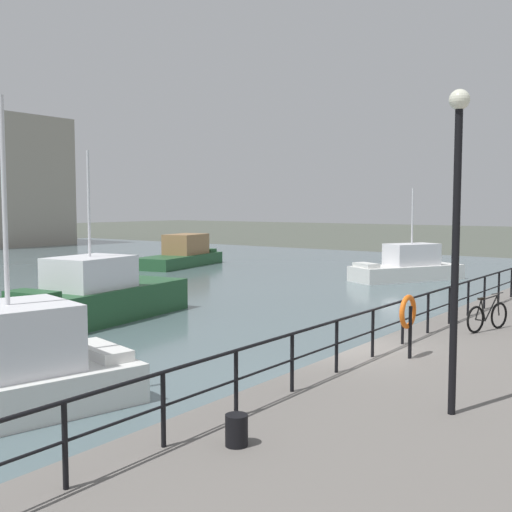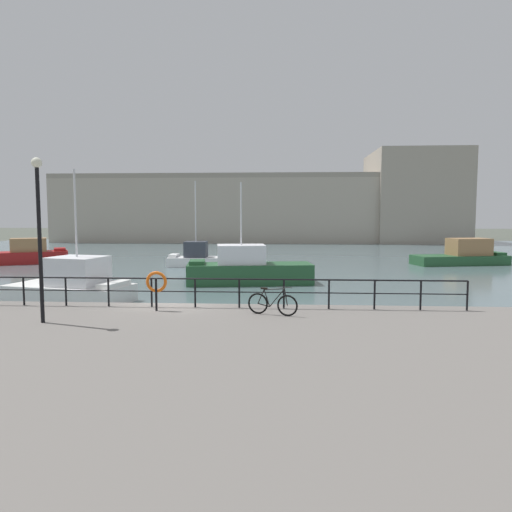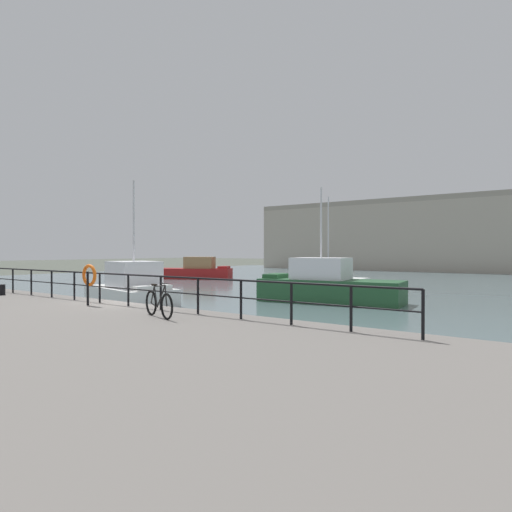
{
  "view_description": "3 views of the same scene",
  "coord_description": "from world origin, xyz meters",
  "px_view_note": "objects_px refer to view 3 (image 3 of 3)",
  "views": [
    {
      "loc": [
        -12.96,
        -6.81,
        4.29
      ],
      "look_at": [
        1.82,
        4.2,
        2.8
      ],
      "focal_mm": 44.0,
      "sensor_mm": 36.0,
      "label": 1
    },
    {
      "loc": [
        4.36,
        -17.86,
        4.39
      ],
      "look_at": [
        3.11,
        2.47,
        2.56
      ],
      "focal_mm": 33.74,
      "sensor_mm": 36.0,
      "label": 2
    },
    {
      "loc": [
        13.6,
        -10.35,
        2.81
      ],
      "look_at": [
        2.58,
        4.41,
        2.6
      ],
      "focal_mm": 31.89,
      "sensor_mm": 36.0,
      "label": 3
    }
  ],
  "objects_px": {
    "moored_blue_motorboat": "(331,278)",
    "moored_red_daysailer": "(327,286)",
    "moored_cabin_cruiser": "(194,271)",
    "mooring_bollard": "(1,290)",
    "parked_bicycle": "(159,304)",
    "life_ring_stand": "(89,277)",
    "moored_white_yacht": "(131,288)"
  },
  "relations": [
    {
      "from": "moored_blue_motorboat",
      "to": "life_ring_stand",
      "type": "bearing_deg",
      "value": 95.17
    },
    {
      "from": "moored_red_daysailer",
      "to": "parked_bicycle",
      "type": "height_order",
      "value": "moored_red_daysailer"
    },
    {
      "from": "moored_cabin_cruiser",
      "to": "parked_bicycle",
      "type": "bearing_deg",
      "value": -73.9
    },
    {
      "from": "moored_white_yacht",
      "to": "moored_cabin_cruiser",
      "type": "distance_m",
      "value": 21.15
    },
    {
      "from": "moored_white_yacht",
      "to": "life_ring_stand",
      "type": "relative_size",
      "value": 4.65
    },
    {
      "from": "moored_blue_motorboat",
      "to": "mooring_bollard",
      "type": "bearing_deg",
      "value": 79.72
    },
    {
      "from": "mooring_bollard",
      "to": "moored_blue_motorboat",
      "type": "bearing_deg",
      "value": 81.18
    },
    {
      "from": "moored_red_daysailer",
      "to": "life_ring_stand",
      "type": "height_order",
      "value": "moored_red_daysailer"
    },
    {
      "from": "moored_white_yacht",
      "to": "moored_cabin_cruiser",
      "type": "bearing_deg",
      "value": 138.65
    },
    {
      "from": "parked_bicycle",
      "to": "life_ring_stand",
      "type": "relative_size",
      "value": 1.22
    },
    {
      "from": "moored_blue_motorboat",
      "to": "moored_cabin_cruiser",
      "type": "height_order",
      "value": "moored_blue_motorboat"
    },
    {
      "from": "moored_blue_motorboat",
      "to": "moored_red_daysailer",
      "type": "height_order",
      "value": "moored_blue_motorboat"
    },
    {
      "from": "moored_red_daysailer",
      "to": "mooring_bollard",
      "type": "bearing_deg",
      "value": 49.62
    },
    {
      "from": "moored_blue_motorboat",
      "to": "moored_red_daysailer",
      "type": "bearing_deg",
      "value": 115.0
    },
    {
      "from": "parked_bicycle",
      "to": "life_ring_stand",
      "type": "distance_m",
      "value": 4.16
    },
    {
      "from": "parked_bicycle",
      "to": "moored_white_yacht",
      "type": "bearing_deg",
      "value": 163.05
    },
    {
      "from": "moored_white_yacht",
      "to": "parked_bicycle",
      "type": "height_order",
      "value": "moored_white_yacht"
    },
    {
      "from": "parked_bicycle",
      "to": "mooring_bollard",
      "type": "height_order",
      "value": "parked_bicycle"
    },
    {
      "from": "life_ring_stand",
      "to": "moored_blue_motorboat",
      "type": "bearing_deg",
      "value": 96.64
    },
    {
      "from": "moored_cabin_cruiser",
      "to": "mooring_bollard",
      "type": "xyz_separation_m",
      "value": [
        12.07,
        -23.67,
        0.38
      ]
    },
    {
      "from": "parked_bicycle",
      "to": "life_ring_stand",
      "type": "height_order",
      "value": "life_ring_stand"
    },
    {
      "from": "moored_blue_motorboat",
      "to": "parked_bicycle",
      "type": "relative_size",
      "value": 4.1
    },
    {
      "from": "moored_blue_motorboat",
      "to": "moored_red_daysailer",
      "type": "xyz_separation_m",
      "value": [
        4.78,
        -9.6,
        0.22
      ]
    },
    {
      "from": "moored_blue_motorboat",
      "to": "life_ring_stand",
      "type": "height_order",
      "value": "moored_blue_motorboat"
    },
    {
      "from": "moored_red_daysailer",
      "to": "parked_bicycle",
      "type": "bearing_deg",
      "value": 90.02
    },
    {
      "from": "moored_white_yacht",
      "to": "mooring_bollard",
      "type": "distance_m",
      "value": 6.49
    },
    {
      "from": "mooring_bollard",
      "to": "life_ring_stand",
      "type": "height_order",
      "value": "life_ring_stand"
    },
    {
      "from": "moored_white_yacht",
      "to": "life_ring_stand",
      "type": "xyz_separation_m",
      "value": [
        5.93,
        -6.36,
        1.1
      ]
    },
    {
      "from": "parked_bicycle",
      "to": "mooring_bollard",
      "type": "distance_m",
      "value": 10.27
    },
    {
      "from": "moored_blue_motorboat",
      "to": "moored_cabin_cruiser",
      "type": "xyz_separation_m",
      "value": [
        -15.6,
        0.89,
        0.09
      ]
    },
    {
      "from": "moored_cabin_cruiser",
      "to": "parked_bicycle",
      "type": "height_order",
      "value": "moored_cabin_cruiser"
    },
    {
      "from": "moored_cabin_cruiser",
      "to": "parked_bicycle",
      "type": "relative_size",
      "value": 4.7
    }
  ]
}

